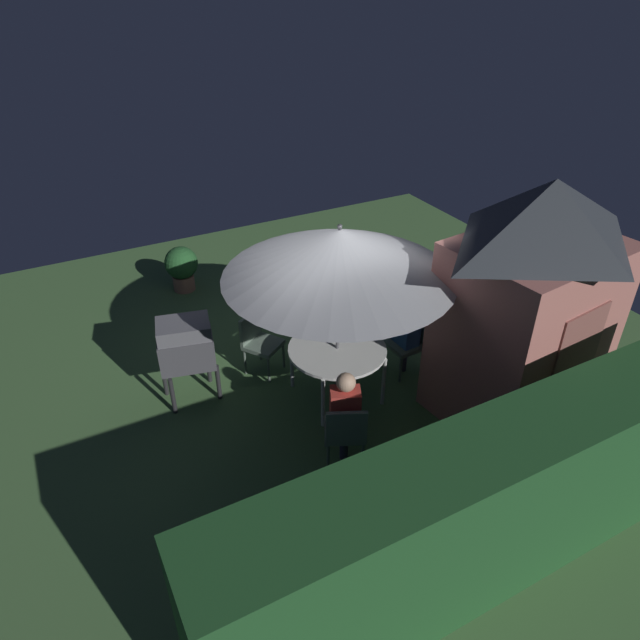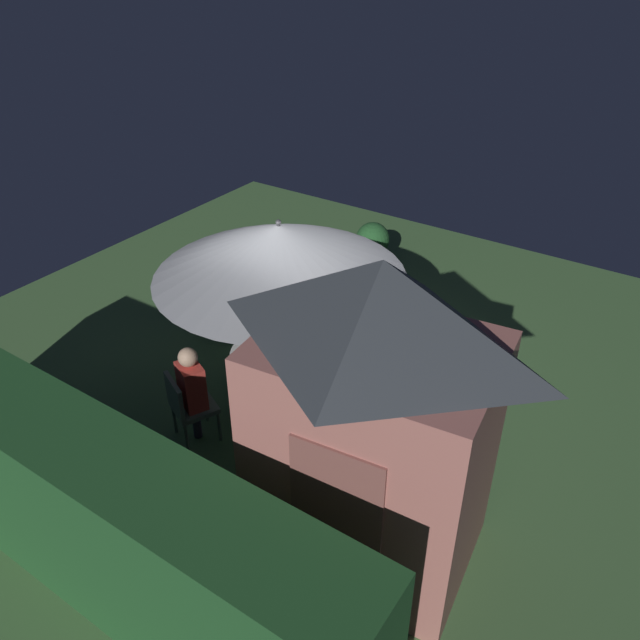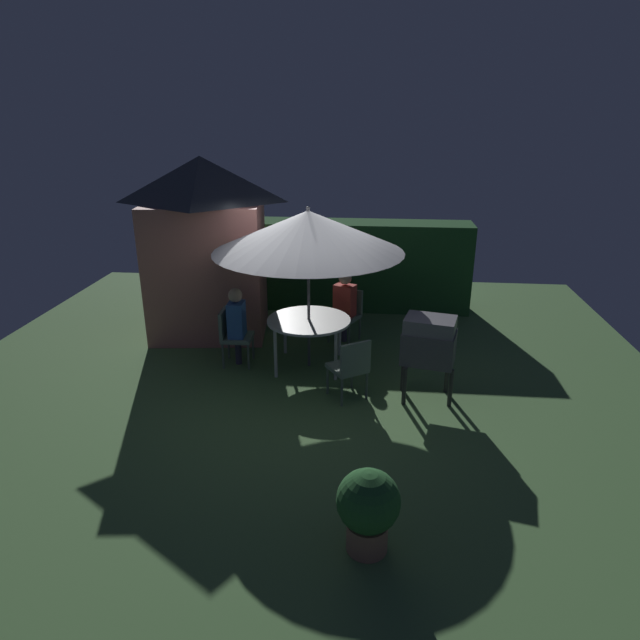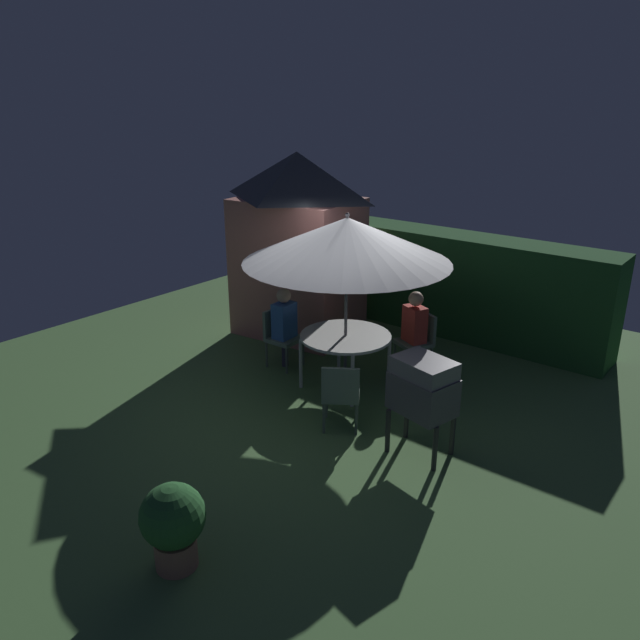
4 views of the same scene
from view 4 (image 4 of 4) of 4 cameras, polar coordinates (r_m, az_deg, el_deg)
name	(u,v)px [view 4 (image 4 of 4)]	position (r m, az deg, el deg)	size (l,w,h in m)	color
ground_plane	(318,398)	(8.66, -0.20, -7.25)	(11.00, 11.00, 0.00)	#47703D
hedge_backdrop	(442,281)	(11.09, 11.22, 3.50)	(5.83, 0.81, 1.75)	#1E4C23
garden_shed	(298,244)	(10.56, -2.04, 7.02)	(2.22, 1.76, 3.10)	#B26B60
patio_table	(346,339)	(8.74, 2.37, -1.75)	(1.29, 1.29, 0.79)	white
patio_umbrella	(347,240)	(8.32, 2.51, 7.37)	(2.83, 2.83, 2.51)	#4C4C51
bbq_grill	(423,388)	(7.15, 9.47, -6.21)	(0.80, 0.65, 1.20)	#47474C
chair_near_shed	(418,338)	(9.45, 9.06, -1.61)	(0.61, 0.62, 0.90)	slate
chair_far_side	(280,333)	(9.51, -3.68, -1.25)	(0.48, 0.47, 0.90)	slate
chair_toward_hedge	(341,392)	(7.69, 1.93, -6.65)	(0.64, 0.64, 0.90)	slate
potted_plant_by_shed	(173,522)	(5.84, -13.38, -17.68)	(0.58, 0.58, 0.83)	#936651
person_in_red	(415,322)	(9.31, 8.72, -0.20)	(0.41, 0.36, 1.26)	#CC3D33
person_in_blue	(284,319)	(9.36, -3.32, 0.13)	(0.25, 0.35, 1.26)	#3866B2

